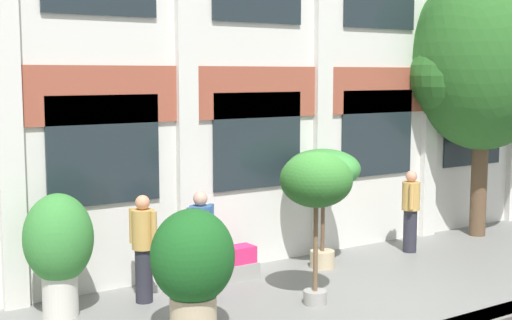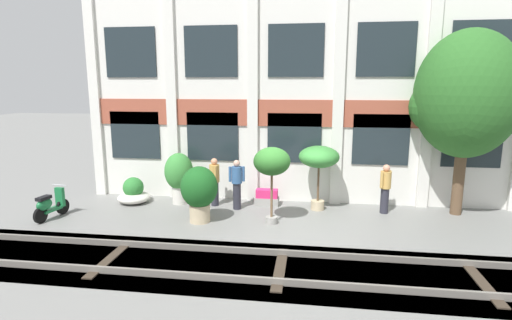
% 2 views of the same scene
% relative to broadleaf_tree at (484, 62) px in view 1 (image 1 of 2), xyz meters
% --- Properties ---
extents(ground_plane, '(80.00, 80.00, 0.00)m').
position_rel_broadleaf_tree_xyz_m(ground_plane, '(-5.19, -2.11, -3.67)').
color(ground_plane, slate).
extents(apartment_facade, '(14.70, 0.64, 8.51)m').
position_rel_broadleaf_tree_xyz_m(apartment_facade, '(-5.19, 0.91, 0.56)').
color(apartment_facade, silver).
rests_on(apartment_facade, ground).
extents(broadleaf_tree, '(3.22, 3.06, 5.70)m').
position_rel_broadleaf_tree_xyz_m(broadleaf_tree, '(0.00, 0.00, 0.00)').
color(broadleaf_tree, brown).
rests_on(broadleaf_tree, ground).
extents(potted_plant_terracotta_small, '(1.31, 1.31, 2.12)m').
position_rel_broadleaf_tree_xyz_m(potted_plant_terracotta_small, '(-4.35, -0.15, -1.98)').
color(potted_plant_terracotta_small, tan).
rests_on(potted_plant_terracotta_small, ground).
extents(potted_plant_tall_urn, '(1.07, 1.07, 2.29)m').
position_rel_broadleaf_tree_xyz_m(potted_plant_tall_urn, '(-5.73, -1.68, -1.84)').
color(potted_plant_tall_urn, gray).
rests_on(potted_plant_tall_urn, ground).
extents(potted_plant_square_trough, '(0.82, 0.42, 0.55)m').
position_rel_broadleaf_tree_xyz_m(potted_plant_square_trough, '(-6.06, 0.09, -3.41)').
color(potted_plant_square_trough, gray).
rests_on(potted_plant_square_trough, ground).
extents(potted_plant_stone_basin, '(0.98, 0.98, 1.77)m').
position_rel_broadleaf_tree_xyz_m(potted_plant_stone_basin, '(-9.07, -0.11, -2.63)').
color(potted_plant_stone_basin, beige).
rests_on(potted_plant_stone_basin, ground).
extents(potted_plant_ribbed_drum, '(1.10, 1.10, 1.69)m').
position_rel_broadleaf_tree_xyz_m(potted_plant_ribbed_drum, '(-7.87, -1.82, -2.70)').
color(potted_plant_ribbed_drum, tan).
rests_on(potted_plant_ribbed_drum, ground).
extents(resident_by_doorway, '(0.34, 0.50, 1.63)m').
position_rel_broadleaf_tree_xyz_m(resident_by_doorway, '(-7.81, -0.17, -2.79)').
color(resident_by_doorway, '#282833').
rests_on(resident_by_doorway, ground).
extents(resident_watching_tracks, '(0.39, 0.42, 1.59)m').
position_rel_broadleaf_tree_xyz_m(resident_watching_tracks, '(-2.25, -0.22, -2.82)').
color(resident_watching_tracks, '#282833').
rests_on(resident_watching_tracks, ground).
extents(resident_near_plants, '(0.52, 0.34, 1.65)m').
position_rel_broadleaf_tree_xyz_m(resident_near_plants, '(-6.99, -0.46, -2.78)').
color(resident_near_plants, '#282833').
rests_on(resident_near_plants, ground).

